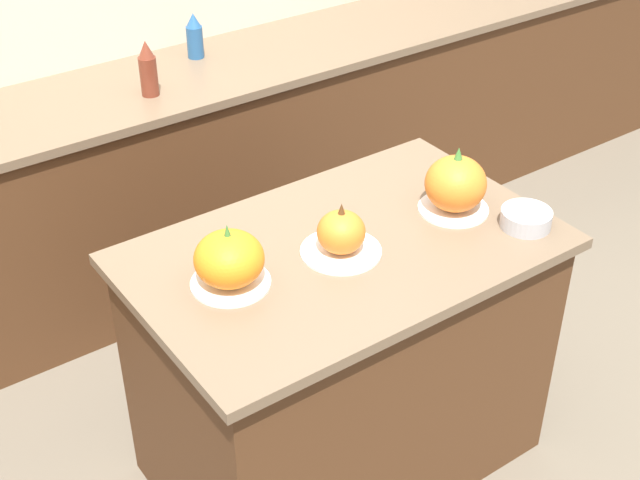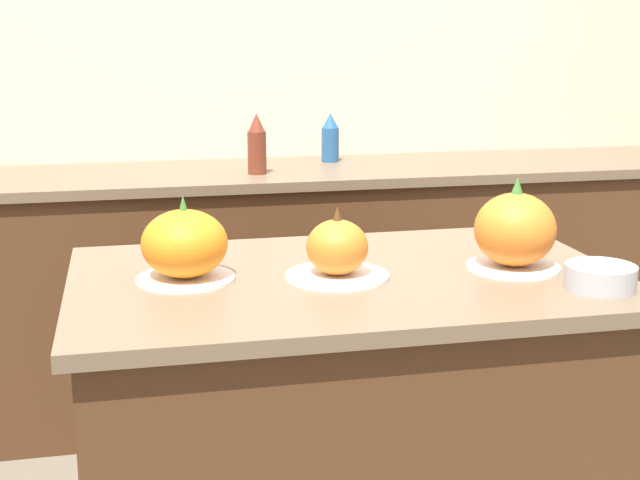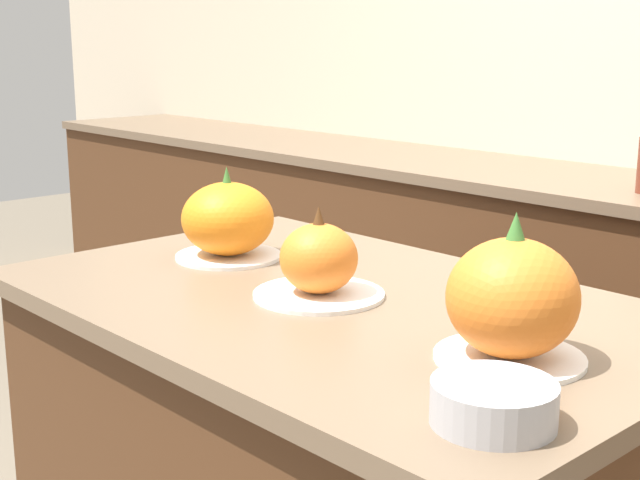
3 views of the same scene
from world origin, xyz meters
The scene contains 9 objects.
ground_plane centered at (0.00, 0.00, 0.00)m, with size 12.00×12.00×0.00m, color #665B4C.
kitchen_island centered at (0.00, 0.00, 0.45)m, with size 1.27×0.79×0.89m.
back_counter centered at (0.00, 1.29, 0.47)m, with size 6.00×0.60×0.93m.
pumpkin_cake_left centered at (-0.37, 0.03, 0.97)m, with size 0.22×0.22×0.20m.
pumpkin_cake_center centered at (-0.03, -0.02, 0.95)m, with size 0.24×0.24×0.17m.
pumpkin_cake_right centered at (0.40, -0.03, 0.98)m, with size 0.22×0.22×0.22m.
bottle_tall centered at (-0.03, 1.20, 1.04)m, with size 0.07×0.07×0.22m.
bottle_short centered at (0.29, 1.43, 1.02)m, with size 0.07×0.07×0.19m.
mixing_bowl centered at (0.52, -0.23, 0.92)m, with size 0.16×0.16×0.05m.
Camera 1 is at (-1.31, -1.73, 2.37)m, focal length 50.00 mm.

